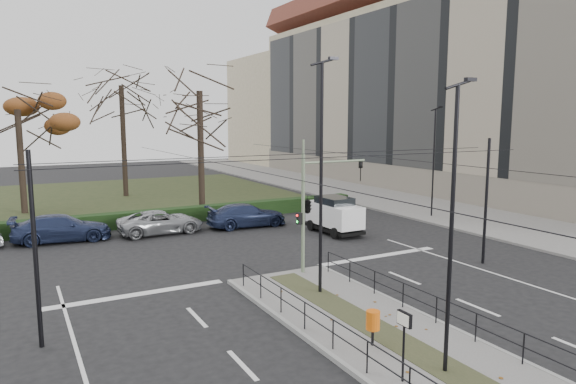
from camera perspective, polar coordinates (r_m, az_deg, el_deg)
name	(u,v)px	position (r m, az deg, el deg)	size (l,w,h in m)	color
ground	(341,312)	(18.99, 5.87, -13.15)	(140.00, 140.00, 0.00)	black
median_island	(385,336)	(17.12, 10.76, -15.45)	(4.40, 15.00, 0.14)	slate
sidewalk_east	(369,196)	(46.59, 8.94, -0.39)	(8.00, 90.00, 0.14)	slate
park	(68,200)	(47.25, -23.22, -0.86)	(38.00, 26.00, 0.10)	#263018
hedge	(90,223)	(34.03, -21.12, -3.24)	(38.00, 1.00, 1.00)	black
apartment_block	(439,83)	(54.25, 16.47, 11.50)	(13.09, 52.10, 21.64)	tan
median_railing	(388,310)	(16.71, 11.07, -12.71)	(4.14, 13.24, 0.92)	black
catenary	(318,211)	(19.37, 3.32, -2.17)	(20.00, 34.00, 6.00)	black
traffic_light	(309,203)	(22.52, 2.37, -1.28)	(3.58, 2.04, 5.26)	slate
litter_bin	(373,321)	(15.97, 9.42, -13.93)	(0.42, 0.42, 1.07)	black
info_panel	(404,327)	(13.85, 12.77, -14.43)	(0.11, 0.49, 1.87)	black
streetlamp_median_near	(452,227)	(13.96, 17.75, -3.78)	(0.65, 0.13, 7.77)	black
streetlamp_median_far	(322,176)	(19.55, 3.75, 1.80)	(0.75, 0.15, 9.03)	black
streetlamp_sidewalk	(434,161)	(37.03, 15.89, 3.35)	(0.63, 0.13, 7.60)	black
parked_car_third	(62,228)	(31.74, -23.84, -3.69)	(2.14, 5.27, 1.53)	#212B4D
parked_car_fourth	(161,222)	(31.99, -13.94, -3.26)	(2.33, 5.05, 1.40)	#929599
white_van	(334,214)	(31.20, 5.16, -2.46)	(1.93, 4.09, 2.23)	white
rust_tree	(17,110)	(41.47, -27.86, 8.10)	(8.00, 8.00, 9.80)	black
bare_tree_center	(121,94)	(47.57, -18.02, 10.35)	(7.67, 7.67, 12.85)	black
bare_tree_near	(200,100)	(37.14, -9.79, 10.02)	(6.44, 6.44, 11.61)	black
parked_car_fifth	(247,215)	(33.13, -4.61, -2.58)	(2.08, 5.12, 1.49)	#212B4D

